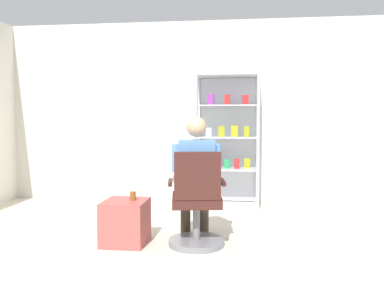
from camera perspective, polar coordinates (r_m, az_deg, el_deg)
ground_plane at (r=3.36m, az=-4.24°, el=-18.68°), size 7.20×7.20×0.00m
back_wall at (r=6.08m, az=1.35°, el=4.41°), size 6.00×0.10×2.70m
display_cabinet_main at (r=5.82m, az=5.02°, el=0.59°), size 0.90×0.45×1.90m
office_chair at (r=4.04m, az=0.66°, el=-8.97°), size 0.60×0.56×0.96m
seated_shopkeeper at (r=4.14m, az=0.56°, el=-4.16°), size 0.53×0.60×1.29m
storage_crate at (r=4.25m, az=-9.36°, el=-10.78°), size 0.43×0.47×0.44m
tea_glass at (r=4.18m, az=-8.34°, el=-7.24°), size 0.06×0.06×0.09m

